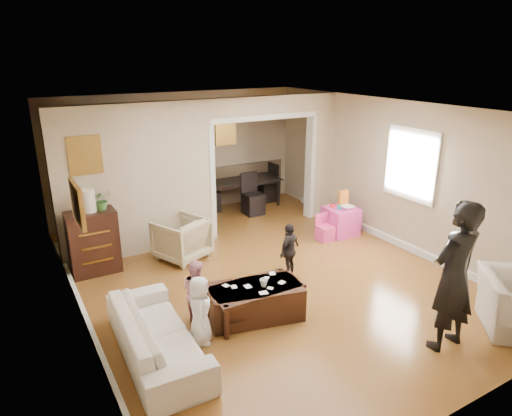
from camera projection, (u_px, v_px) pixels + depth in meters
floor at (262, 273)px, 7.26m from camera, size 7.00×7.00×0.00m
partition_left at (139, 181)px, 7.66m from camera, size 2.75×0.18×2.60m
partition_right at (320, 156)px, 9.49m from camera, size 0.55×0.18×2.60m
partition_header at (264, 105)px, 8.47m from camera, size 2.22×0.18×0.35m
window_pane at (411, 164)px, 7.73m from camera, size 0.03×0.95×1.10m
framed_art_partition at (85, 155)px, 7.00m from camera, size 0.45×0.03×0.55m
framed_art_sofa_wall at (77, 204)px, 4.90m from camera, size 0.03×0.55×0.40m
framed_art_alcove at (226, 132)px, 10.05m from camera, size 0.45×0.03×0.55m
sofa at (157, 334)px, 5.20m from camera, size 0.85×1.99×0.57m
armchair_back at (182, 239)px, 7.69m from camera, size 1.01×1.02×0.72m
dresser at (93, 242)px, 7.15m from camera, size 0.75×0.42×1.03m
table_lamp at (88, 201)px, 6.92m from camera, size 0.22×0.22×0.36m
potted_plant at (102, 200)px, 7.02m from camera, size 0.29×0.25×0.32m
coffee_table at (255, 302)px, 5.99m from camera, size 1.33×0.88×0.46m
coffee_cup at (264, 283)px, 5.91m from camera, size 0.13×0.13×0.10m
play_table at (341, 221)px, 8.76m from camera, size 0.59×0.59×0.54m
cereal_box at (343, 198)px, 8.76m from camera, size 0.20×0.08×0.30m
cyan_cup at (339, 207)px, 8.57m from camera, size 0.08×0.08×0.08m
toy_block at (333, 206)px, 8.70m from camera, size 0.09×0.08×0.05m
play_bowl at (348, 207)px, 8.59m from camera, size 0.24×0.24×0.06m
dining_table at (239, 192)px, 10.38m from camera, size 1.91×1.17×0.64m
adult_person at (454, 277)px, 5.18m from camera, size 0.69×0.46×1.84m
child_kneel_a at (200, 311)px, 5.40m from camera, size 0.43×0.50×0.87m
child_kneel_b at (197, 291)px, 5.84m from camera, size 0.37×0.45×0.87m
child_toddler at (289, 250)px, 7.03m from camera, size 0.56×0.42×0.88m
craft_papers at (258, 284)px, 5.97m from camera, size 0.82×0.52×0.00m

